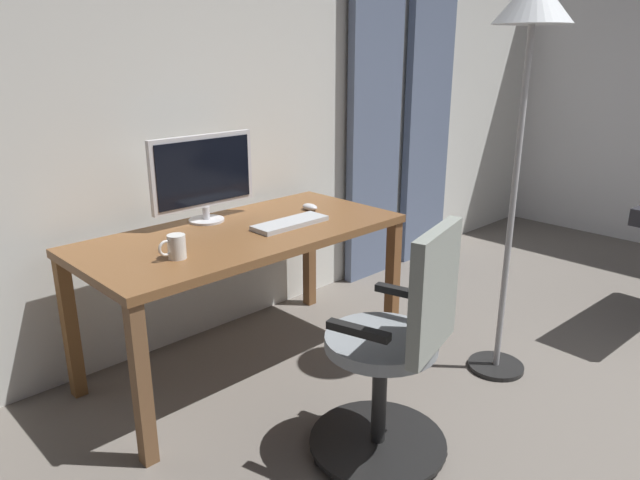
{
  "coord_description": "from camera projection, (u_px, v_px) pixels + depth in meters",
  "views": [
    {
      "loc": [
        2.55,
        -0.3,
        1.57
      ],
      "look_at": [
        0.99,
        -1.91,
        0.84
      ],
      "focal_mm": 32.83,
      "sensor_mm": 36.0,
      "label": 1
    }
  ],
  "objects": [
    {
      "name": "back_room_partition",
      "position": [
        308.0,
        98.0,
        3.65
      ],
      "size": [
        5.5,
        0.1,
        2.56
      ],
      "primitive_type": "cube",
      "color": "silver",
      "rests_on": "ground"
    },
    {
      "name": "curtain_left_panel",
      "position": [
        428.0,
        115.0,
        4.37
      ],
      "size": [
        0.49,
        0.06,
        2.21
      ],
      "primitive_type": "cube",
      "color": "slate",
      "rests_on": "ground"
    },
    {
      "name": "curtain_right_panel",
      "position": [
        375.0,
        121.0,
        3.97
      ],
      "size": [
        0.49,
        0.06,
        2.21
      ],
      "primitive_type": "cube",
      "color": "slate",
      "rests_on": "ground"
    },
    {
      "name": "desk",
      "position": [
        244.0,
        246.0,
        2.87
      ],
      "size": [
        1.59,
        0.75,
        0.73
      ],
      "color": "brown",
      "rests_on": "ground"
    },
    {
      "name": "office_chair",
      "position": [
        396.0,
        356.0,
        2.24
      ],
      "size": [
        0.56,
        0.56,
        0.98
      ],
      "rotation": [
        0.0,
        0.0,
        3.4
      ],
      "color": "black",
      "rests_on": "ground"
    },
    {
      "name": "computer_monitor",
      "position": [
        203.0,
        174.0,
        2.92
      ],
      "size": [
        0.58,
        0.18,
        0.44
      ],
      "color": "silver",
      "rests_on": "desk"
    },
    {
      "name": "computer_keyboard",
      "position": [
        290.0,
        223.0,
        2.92
      ],
      "size": [
        0.41,
        0.14,
        0.02
      ],
      "primitive_type": "cube",
      "color": "#B7BCC1",
      "rests_on": "desk"
    },
    {
      "name": "computer_mouse",
      "position": [
        310.0,
        207.0,
        3.19
      ],
      "size": [
        0.06,
        0.1,
        0.04
      ],
      "primitive_type": "ellipsoid",
      "color": "silver",
      "rests_on": "desk"
    },
    {
      "name": "mug_tea",
      "position": [
        176.0,
        247.0,
        2.44
      ],
      "size": [
        0.12,
        0.08,
        0.1
      ],
      "color": "white",
      "rests_on": "desk"
    },
    {
      "name": "floor_lamp",
      "position": [
        530.0,
        41.0,
        2.53
      ],
      "size": [
        0.34,
        0.34,
        1.88
      ],
      "color": "black",
      "rests_on": "ground"
    }
  ]
}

